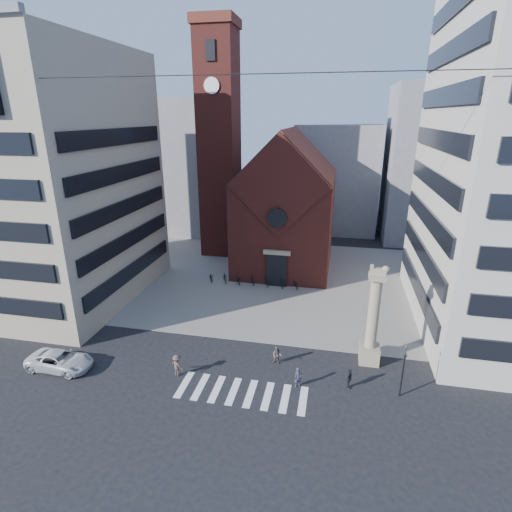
# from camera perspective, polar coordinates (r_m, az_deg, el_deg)

# --- Properties ---
(ground) EXTENTS (120.00, 120.00, 0.00)m
(ground) POSITION_cam_1_polar(r_m,az_deg,el_deg) (33.87, -1.72, -15.69)
(ground) COLOR black
(ground) RESTS_ON ground
(piazza) EXTENTS (46.00, 30.00, 0.05)m
(piazza) POSITION_cam_1_polar(r_m,az_deg,el_deg) (50.28, 3.30, -3.32)
(piazza) COLOR gray
(piazza) RESTS_ON ground
(zebra_crossing) EXTENTS (10.20, 3.20, 0.01)m
(zebra_crossing) POSITION_cam_1_polar(r_m,az_deg,el_deg) (31.43, -2.03, -18.89)
(zebra_crossing) COLOR white
(zebra_crossing) RESTS_ON ground
(church) EXTENTS (12.00, 16.65, 18.00)m
(church) POSITION_cam_1_polar(r_m,az_deg,el_deg) (53.58, 4.44, 7.04)
(church) COLOR maroon
(church) RESTS_ON ground
(campanile) EXTENTS (5.50, 5.50, 31.20)m
(campanile) POSITION_cam_1_polar(r_m,az_deg,el_deg) (57.44, -5.26, 15.68)
(campanile) COLOR maroon
(campanile) RESTS_ON ground
(building_left) EXTENTS (18.00, 20.00, 26.00)m
(building_left) POSITION_cam_1_polar(r_m,az_deg,el_deg) (48.35, -28.08, 9.53)
(building_left) COLOR gray
(building_left) RESTS_ON ground
(bg_block_left) EXTENTS (16.00, 14.00, 22.00)m
(bg_block_left) POSITION_cam_1_polar(r_m,az_deg,el_deg) (72.47, -10.11, 12.49)
(bg_block_left) COLOR gray
(bg_block_left) RESTS_ON ground
(bg_block_mid) EXTENTS (14.00, 12.00, 18.00)m
(bg_block_mid) POSITION_cam_1_polar(r_m,az_deg,el_deg) (72.64, 11.36, 10.84)
(bg_block_mid) COLOR gray
(bg_block_mid) RESTS_ON ground
(bg_block_right) EXTENTS (16.00, 14.00, 24.00)m
(bg_block_right) POSITION_cam_1_polar(r_m,az_deg,el_deg) (70.97, 24.76, 11.72)
(bg_block_right) COLOR gray
(bg_block_right) RESTS_ON ground
(lion_column) EXTENTS (1.63, 1.60, 8.68)m
(lion_column) POSITION_cam_1_polar(r_m,az_deg,el_deg) (34.10, 16.28, -9.46)
(lion_column) COLOR gray
(lion_column) RESTS_ON ground
(traffic_light) EXTENTS (0.13, 0.16, 4.30)m
(traffic_light) POSITION_cam_1_polar(r_m,az_deg,el_deg) (31.56, 20.27, -14.96)
(traffic_light) COLOR black
(traffic_light) RESTS_ON ground
(white_car) EXTENTS (5.30, 2.48, 1.47)m
(white_car) POSITION_cam_1_polar(r_m,az_deg,el_deg) (36.97, -26.22, -13.28)
(white_car) COLOR silver
(white_car) RESTS_ON ground
(pedestrian_0) EXTENTS (0.70, 0.61, 1.62)m
(pedestrian_0) POSITION_cam_1_polar(r_m,az_deg,el_deg) (31.65, 6.03, -16.85)
(pedestrian_0) COLOR #352F42
(pedestrian_0) RESTS_ON ground
(pedestrian_1) EXTENTS (0.88, 0.74, 1.61)m
(pedestrian_1) POSITION_cam_1_polar(r_m,az_deg,el_deg) (33.94, 3.03, -13.98)
(pedestrian_1) COLOR #5E4F4B
(pedestrian_1) RESTS_ON ground
(pedestrian_2) EXTENTS (0.77, 1.07, 1.68)m
(pedestrian_2) POSITION_cam_1_polar(r_m,az_deg,el_deg) (32.11, 13.14, -16.66)
(pedestrian_2) COLOR #24232A
(pedestrian_2) RESTS_ON ground
(pedestrian_3) EXTENTS (1.34, 1.06, 1.81)m
(pedestrian_3) POSITION_cam_1_polar(r_m,az_deg,el_deg) (33.16, -11.19, -15.06)
(pedestrian_3) COLOR #4B3832
(pedestrian_3) RESTS_ON ground
(scooter_0) EXTENTS (1.42, 2.06, 1.03)m
(scooter_0) POSITION_cam_1_polar(r_m,az_deg,el_deg) (49.69, -6.42, -3.03)
(scooter_0) COLOR black
(scooter_0) RESTS_ON piazza
(scooter_1) EXTENTS (1.26, 1.95, 1.14)m
(scooter_1) POSITION_cam_1_polar(r_m,az_deg,el_deg) (49.18, -4.49, -3.14)
(scooter_1) COLOR black
(scooter_1) RESTS_ON piazza
(scooter_2) EXTENTS (1.42, 2.06, 1.03)m
(scooter_2) POSITION_cam_1_polar(r_m,az_deg,el_deg) (48.77, -2.51, -3.36)
(scooter_2) COLOR black
(scooter_2) RESTS_ON piazza
(scooter_3) EXTENTS (1.26, 1.95, 1.14)m
(scooter_3) POSITION_cam_1_polar(r_m,az_deg,el_deg) (48.37, -0.50, -3.47)
(scooter_3) COLOR black
(scooter_3) RESTS_ON piazza
(scooter_4) EXTENTS (1.42, 2.06, 1.03)m
(scooter_4) POSITION_cam_1_polar(r_m,az_deg,el_deg) (48.09, 1.54, -3.70)
(scooter_4) COLOR black
(scooter_4) RESTS_ON piazza
(scooter_5) EXTENTS (1.26, 1.95, 1.14)m
(scooter_5) POSITION_cam_1_polar(r_m,az_deg,el_deg) (47.81, 3.60, -3.80)
(scooter_5) COLOR black
(scooter_5) RESTS_ON piazza
(scooter_6) EXTENTS (1.42, 2.06, 1.03)m
(scooter_6) POSITION_cam_1_polar(r_m,az_deg,el_deg) (47.65, 5.68, -4.02)
(scooter_6) COLOR black
(scooter_6) RESTS_ON piazza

